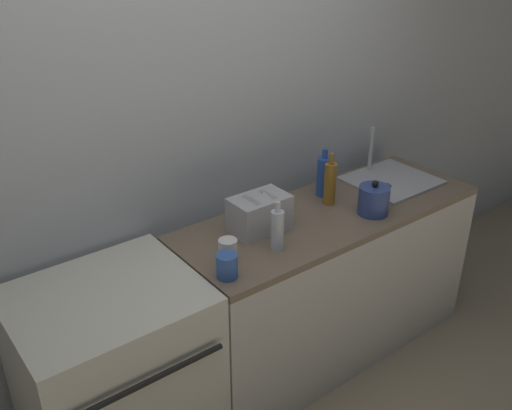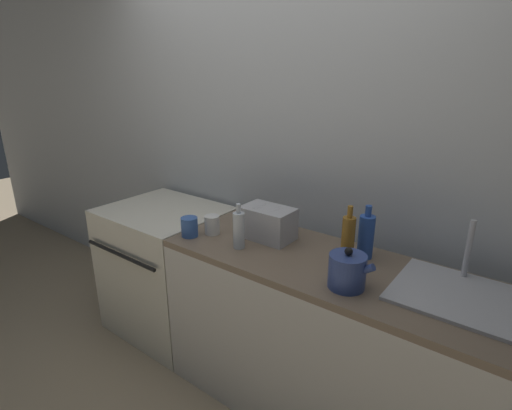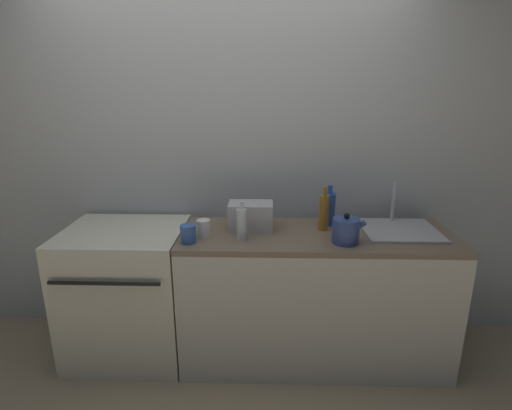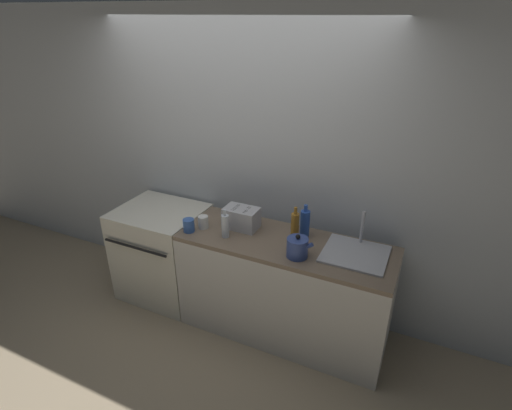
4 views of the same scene
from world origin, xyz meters
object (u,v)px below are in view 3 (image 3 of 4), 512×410
Objects in this scene: stove at (128,290)px; bottle_clear at (242,224)px; cup_white at (204,228)px; cup_blue at (188,234)px; bottle_amber at (324,212)px; kettle at (346,230)px; toaster at (251,216)px; bottle_blue at (329,209)px.

bottle_clear is at bearing -10.88° from stove.
bottle_clear is 2.25× the size of cup_white.
bottle_clear is at bearing 9.08° from cup_blue.
bottle_amber is 0.77m from cup_white.
bottle_clear is at bearing 177.61° from kettle.
bottle_clear is at bearing -12.11° from cup_white.
stove is 3.18× the size of toaster.
kettle is 0.62m from bottle_clear.
cup_blue is at bearing -158.77° from bottle_blue.
cup_white is (0.08, 0.10, -0.00)m from cup_blue.
cup_blue is (-0.31, -0.05, -0.05)m from bottle_clear.
bottle_blue reaches higher than toaster.
bottle_blue is at bearing 63.58° from bottle_amber.
bottle_blue is 2.48× the size of cup_blue.
stove is 1.41m from bottle_amber.
bottle_clear is at bearing -152.71° from bottle_blue.
kettle is at bearing -80.38° from bottle_blue.
kettle is 0.61m from toaster.
cup_white is at bearing -153.73° from toaster.
cup_white is at bearing 53.16° from cup_blue.
stove is 0.98m from toaster.
toaster is at bearing 159.18° from kettle.
kettle is at bearing -20.82° from toaster.
bottle_blue reaches higher than bottle_clear.
cup_blue is at bearing -163.73° from bottle_amber.
bottle_blue reaches higher than stove.
bottle_amber is (0.47, 0.00, 0.03)m from toaster.
kettle is 0.24m from bottle_amber.
bottle_amber is at bearing 115.34° from kettle.
toaster is 2.58× the size of cup_blue.
toaster reaches higher than stove.
bottle_clear reaches higher than stove.
bottle_blue is at bearing 10.87° from toaster.
kettle is at bearing -5.13° from cup_white.
cup_white is at bearing -169.42° from bottle_amber.
bottle_clear is at bearing -103.54° from toaster.
kettle reaches higher than cup_white.
bottle_blue is (1.35, 0.14, 0.55)m from stove.
cup_white is (-0.75, -0.14, -0.07)m from bottle_amber.
kettle is 1.87× the size of cup_white.
bottle_amber is 2.67× the size of cup_white.
bottle_blue reaches higher than cup_white.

